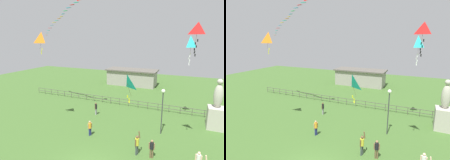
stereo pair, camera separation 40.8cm
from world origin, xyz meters
The scene contains 14 objects.
statue_monument centered at (9.05, 11.44, 1.78)m, with size 1.62×1.62×5.38m.
lamppost centered at (3.98, 7.97, 3.36)m, with size 0.36×0.36×4.64m.
person_0 centered at (-4.24, 9.59, 0.90)m, with size 0.29×0.47×1.56m.
person_2 centered at (3.89, 3.79, 0.91)m, with size 0.47×0.29×1.59m.
person_4 centered at (-2.37, 4.88, 0.89)m, with size 0.29×0.42×1.55m.
person_6 centered at (7.25, 3.63, 0.89)m, with size 0.46×0.29×1.55m.
person_7 centered at (2.70, 3.73, 1.02)m, with size 0.38×0.50×2.02m.
kite_0 centered at (6.41, 6.19, 9.98)m, with size 0.96×0.58×2.55m.
kite_1 centered at (1.80, 3.57, 6.04)m, with size 0.99×0.86×2.32m.
kite_2 centered at (-8.13, 5.46, 9.37)m, with size 1.07×0.66×2.23m.
kite_3 centered at (5.91, 12.53, 8.84)m, with size 0.90×1.08×3.11m.
streamer_kite centered at (-6.85, 9.33, 13.25)m, with size 8.55×3.92×4.32m.
waterfront_railing centered at (-0.24, 14.00, 0.62)m, with size 36.03×0.06×0.95m.
pavilion_building centered at (-4.69, 26.00, 1.64)m, with size 10.23×4.36×3.23m.
Camera 1 is at (6.10, -9.28, 9.34)m, focal length 29.24 mm.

